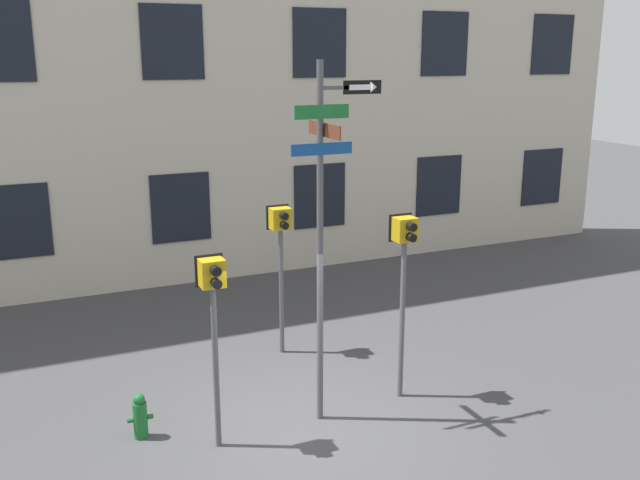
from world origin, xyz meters
The scene contains 6 objects.
ground_plane centered at (0.00, 0.00, 0.00)m, with size 60.00×60.00×0.00m, color #424244.
street_sign_pole centered at (0.39, 0.23, 3.04)m, with size 1.33×0.99×5.09m.
pedestrian_signal_left centered at (-1.24, 0.10, 2.08)m, with size 0.37×0.40×2.67m.
pedestrian_signal_right centered at (1.75, 0.37, 2.23)m, with size 0.38×0.40×2.88m.
pedestrian_signal_across centered at (0.67, 2.69, 2.10)m, with size 0.40×0.40×2.66m.
fire_hydrant centered at (-2.16, 0.75, 0.32)m, with size 0.35×0.19×0.66m.
Camera 1 is at (-3.49, -8.37, 5.16)m, focal length 40.00 mm.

